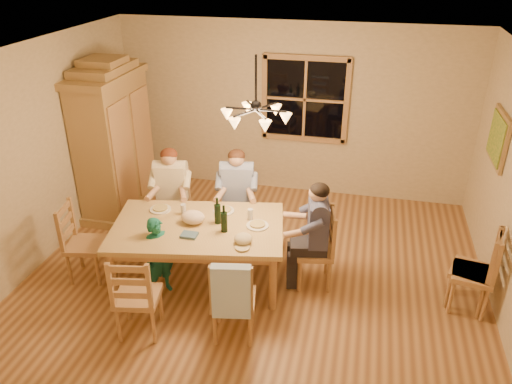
% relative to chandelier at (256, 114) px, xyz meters
% --- Properties ---
extents(floor, '(5.50, 5.50, 0.00)m').
position_rel_chandelier_xyz_m(floor, '(0.00, 0.00, -2.08)').
color(floor, brown).
rests_on(floor, ground).
extents(ceiling, '(5.50, 5.00, 0.02)m').
position_rel_chandelier_xyz_m(ceiling, '(0.00, 0.00, 0.62)').
color(ceiling, white).
rests_on(ceiling, wall_back).
extents(wall_back, '(5.50, 0.02, 2.70)m').
position_rel_chandelier_xyz_m(wall_back, '(0.00, 2.50, -0.73)').
color(wall_back, tan).
rests_on(wall_back, floor).
extents(wall_left, '(0.02, 5.00, 2.70)m').
position_rel_chandelier_xyz_m(wall_left, '(-2.75, 0.00, -0.73)').
color(wall_left, tan).
rests_on(wall_left, floor).
extents(window, '(1.30, 0.06, 1.30)m').
position_rel_chandelier_xyz_m(window, '(0.20, 2.47, -0.53)').
color(window, black).
rests_on(window, wall_back).
extents(painting, '(0.06, 0.78, 0.64)m').
position_rel_chandelier_xyz_m(painting, '(2.71, 1.20, -0.48)').
color(painting, '#9F7845').
rests_on(painting, wall_right).
extents(chandelier, '(0.77, 0.68, 0.71)m').
position_rel_chandelier_xyz_m(chandelier, '(0.00, 0.00, 0.00)').
color(chandelier, black).
rests_on(chandelier, ceiling).
extents(armoire, '(0.66, 1.40, 2.30)m').
position_rel_chandelier_xyz_m(armoire, '(-2.42, 1.25, -1.02)').
color(armoire, '#9F7845').
rests_on(armoire, floor).
extents(dining_table, '(2.16, 1.54, 0.76)m').
position_rel_chandelier_xyz_m(dining_table, '(-0.64, -0.23, -1.41)').
color(dining_table, tan).
rests_on(dining_table, floor).
extents(chair_far_left, '(0.51, 0.49, 0.99)m').
position_rel_chandelier_xyz_m(chair_far_left, '(-1.30, 0.60, -1.77)').
color(chair_far_left, '#A47748').
rests_on(chair_far_left, floor).
extents(chair_far_right, '(0.51, 0.49, 0.99)m').
position_rel_chandelier_xyz_m(chair_far_right, '(-0.43, 0.76, -1.77)').
color(chair_far_right, '#A47748').
rests_on(chair_far_right, floor).
extents(chair_near_left, '(0.51, 0.49, 0.99)m').
position_rel_chandelier_xyz_m(chair_near_left, '(-0.96, -1.24, -1.77)').
color(chair_near_left, '#A47748').
rests_on(chair_near_left, floor).
extents(chair_near_right, '(0.51, 0.49, 0.99)m').
position_rel_chandelier_xyz_m(chair_near_right, '(0.01, -1.06, -1.77)').
color(chair_near_right, '#A47748').
rests_on(chair_near_right, floor).
extents(chair_end_left, '(0.49, 0.51, 0.99)m').
position_rel_chandelier_xyz_m(chair_end_left, '(-1.99, -0.48, -1.77)').
color(chair_end_left, '#A47748').
rests_on(chair_end_left, floor).
extents(chair_end_right, '(0.49, 0.51, 0.99)m').
position_rel_chandelier_xyz_m(chair_end_right, '(0.71, 0.01, -1.77)').
color(chair_end_right, '#A47748').
rests_on(chair_end_right, floor).
extents(adult_woman, '(0.45, 0.48, 0.87)m').
position_rel_chandelier_xyz_m(adult_woman, '(-1.30, 0.60, -1.24)').
color(adult_woman, beige).
rests_on(adult_woman, floor).
extents(adult_plaid_man, '(0.45, 0.48, 0.87)m').
position_rel_chandelier_xyz_m(adult_plaid_man, '(-0.43, 0.76, -1.24)').
color(adult_plaid_man, '#354A92').
rests_on(adult_plaid_man, floor).
extents(adult_slate_man, '(0.48, 0.45, 0.87)m').
position_rel_chandelier_xyz_m(adult_slate_man, '(0.71, 0.01, -1.24)').
color(adult_slate_man, '#414568').
rests_on(adult_slate_man, floor).
extents(towel, '(0.39, 0.17, 0.58)m').
position_rel_chandelier_xyz_m(towel, '(0.04, -1.25, -1.38)').
color(towel, '#AECBEB').
rests_on(towel, chair_near_right).
extents(wine_bottle_a, '(0.08, 0.08, 0.33)m').
position_rel_chandelier_xyz_m(wine_bottle_a, '(-0.43, -0.12, -1.15)').
color(wine_bottle_a, black).
rests_on(wine_bottle_a, dining_table).
extents(wine_bottle_b, '(0.08, 0.08, 0.33)m').
position_rel_chandelier_xyz_m(wine_bottle_b, '(-0.30, -0.28, -1.15)').
color(wine_bottle_b, black).
rests_on(wine_bottle_b, dining_table).
extents(plate_woman, '(0.26, 0.26, 0.02)m').
position_rel_chandelier_xyz_m(plate_woman, '(-1.21, 0.02, -1.31)').
color(plate_woman, white).
rests_on(plate_woman, dining_table).
extents(plate_plaid, '(0.26, 0.26, 0.02)m').
position_rel_chandelier_xyz_m(plate_plaid, '(-0.44, 0.16, -1.31)').
color(plate_plaid, white).
rests_on(plate_plaid, dining_table).
extents(plate_slate, '(0.26, 0.26, 0.02)m').
position_rel_chandelier_xyz_m(plate_slate, '(0.04, -0.09, -1.31)').
color(plate_slate, white).
rests_on(plate_slate, dining_table).
extents(wine_glass_a, '(0.06, 0.06, 0.14)m').
position_rel_chandelier_xyz_m(wine_glass_a, '(-0.89, -0.02, -1.25)').
color(wine_glass_a, silver).
rests_on(wine_glass_a, dining_table).
extents(wine_glass_b, '(0.06, 0.06, 0.14)m').
position_rel_chandelier_xyz_m(wine_glass_b, '(-0.08, 0.04, -1.25)').
color(wine_glass_b, silver).
rests_on(wine_glass_b, dining_table).
extents(cap, '(0.20, 0.20, 0.11)m').
position_rel_chandelier_xyz_m(cap, '(-0.03, -0.48, -1.26)').
color(cap, '#C6B484').
rests_on(cap, dining_table).
extents(napkin, '(0.20, 0.17, 0.03)m').
position_rel_chandelier_xyz_m(napkin, '(-0.66, -0.48, -1.30)').
color(napkin, '#45637F').
rests_on(napkin, dining_table).
extents(cloth_bundle, '(0.28, 0.22, 0.15)m').
position_rel_chandelier_xyz_m(cloth_bundle, '(-0.71, -0.19, -1.24)').
color(cloth_bundle, beige).
rests_on(cloth_bundle, dining_table).
extents(child, '(0.41, 0.42, 0.97)m').
position_rel_chandelier_xyz_m(child, '(-1.01, -0.55, -1.59)').
color(child, '#17685A').
rests_on(child, floor).
extents(chair_spare_front, '(0.49, 0.50, 0.99)m').
position_rel_chandelier_xyz_m(chair_spare_front, '(2.45, -0.05, -1.77)').
color(chair_spare_front, '#A47748').
rests_on(chair_spare_front, floor).
extents(chair_spare_back, '(0.54, 0.55, 0.99)m').
position_rel_chandelier_xyz_m(chair_spare_back, '(2.45, -0.00, -1.77)').
color(chair_spare_back, '#A47748').
rests_on(chair_spare_back, floor).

